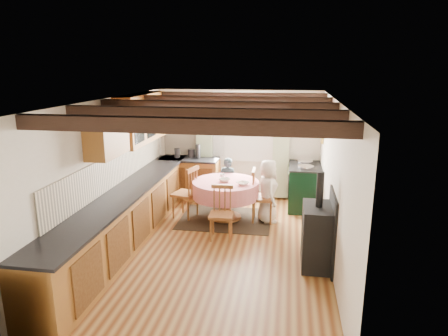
% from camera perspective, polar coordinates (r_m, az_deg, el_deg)
% --- Properties ---
extents(floor, '(3.60, 5.50, 0.00)m').
position_cam_1_polar(floor, '(6.71, -1.13, -11.26)').
color(floor, '#A1773B').
rests_on(floor, ground).
extents(ceiling, '(3.60, 5.50, 0.00)m').
position_cam_1_polar(ceiling, '(6.07, -1.25, 9.63)').
color(ceiling, white).
rests_on(ceiling, ground).
extents(wall_back, '(3.60, 0.00, 2.40)m').
position_cam_1_polar(wall_back, '(8.93, 2.04, 3.38)').
color(wall_back, silver).
rests_on(wall_back, ground).
extents(wall_front, '(3.60, 0.00, 2.40)m').
position_cam_1_polar(wall_front, '(3.79, -8.99, -12.55)').
color(wall_front, silver).
rests_on(wall_front, ground).
extents(wall_left, '(0.00, 5.50, 2.40)m').
position_cam_1_polar(wall_left, '(6.83, -16.20, -0.63)').
color(wall_left, silver).
rests_on(wall_left, ground).
extents(wall_right, '(0.00, 5.50, 2.40)m').
position_cam_1_polar(wall_right, '(6.22, 15.35, -2.03)').
color(wall_right, silver).
rests_on(wall_right, ground).
extents(beam_a, '(3.60, 0.16, 0.16)m').
position_cam_1_polar(beam_a, '(4.14, -6.35, 6.05)').
color(beam_a, black).
rests_on(beam_a, ceiling).
extents(beam_b, '(3.60, 0.16, 0.16)m').
position_cam_1_polar(beam_b, '(5.10, -3.32, 7.68)').
color(beam_b, black).
rests_on(beam_b, ceiling).
extents(beam_c, '(3.60, 0.16, 0.16)m').
position_cam_1_polar(beam_c, '(6.08, -1.24, 8.78)').
color(beam_c, black).
rests_on(beam_c, ceiling).
extents(beam_d, '(3.60, 0.16, 0.16)m').
position_cam_1_polar(beam_d, '(7.06, 0.27, 9.57)').
color(beam_d, black).
rests_on(beam_d, ceiling).
extents(beam_e, '(3.60, 0.16, 0.16)m').
position_cam_1_polar(beam_e, '(8.04, 1.41, 10.15)').
color(beam_e, black).
rests_on(beam_e, ceiling).
extents(splash_left, '(0.02, 4.50, 0.55)m').
position_cam_1_polar(splash_left, '(7.09, -15.03, -0.02)').
color(splash_left, beige).
rests_on(splash_left, wall_left).
extents(splash_back, '(1.40, 0.02, 0.55)m').
position_cam_1_polar(splash_back, '(9.09, -4.25, 3.55)').
color(splash_back, beige).
rests_on(splash_back, wall_back).
extents(base_cabinet_left, '(0.60, 5.30, 0.88)m').
position_cam_1_polar(base_cabinet_left, '(6.94, -13.51, -6.81)').
color(base_cabinet_left, '#8E5A1E').
rests_on(base_cabinet_left, floor).
extents(base_cabinet_back, '(1.30, 0.60, 0.88)m').
position_cam_1_polar(base_cabinet_back, '(9.01, -4.89, -1.53)').
color(base_cabinet_back, '#8E5A1E').
rests_on(base_cabinet_back, floor).
extents(worktop_left, '(0.64, 5.30, 0.04)m').
position_cam_1_polar(worktop_left, '(6.79, -13.58, -3.20)').
color(worktop_left, black).
rests_on(worktop_left, base_cabinet_left).
extents(worktop_back, '(1.30, 0.64, 0.04)m').
position_cam_1_polar(worktop_back, '(8.88, -4.98, 1.29)').
color(worktop_back, black).
rests_on(worktop_back, base_cabinet_back).
extents(wall_cabinet_glass, '(0.34, 1.80, 0.90)m').
position_cam_1_polar(wall_cabinet_glass, '(7.71, -11.63, 6.99)').
color(wall_cabinet_glass, '#8E5A1E').
rests_on(wall_cabinet_glass, wall_left).
extents(wall_cabinet_solid, '(0.34, 0.90, 0.70)m').
position_cam_1_polar(wall_cabinet_solid, '(6.35, -16.39, 4.72)').
color(wall_cabinet_solid, '#8E5A1E').
rests_on(wall_cabinet_solid, wall_left).
extents(window_frame, '(1.34, 0.03, 1.54)m').
position_cam_1_polar(window_frame, '(8.83, 2.70, 5.89)').
color(window_frame, white).
rests_on(window_frame, wall_back).
extents(window_pane, '(1.20, 0.01, 1.40)m').
position_cam_1_polar(window_pane, '(8.84, 2.70, 5.89)').
color(window_pane, white).
rests_on(window_pane, wall_back).
extents(curtain_left, '(0.35, 0.10, 2.10)m').
position_cam_1_polar(curtain_left, '(8.98, -2.81, 2.78)').
color(curtain_left, '#B1BD8E').
rests_on(curtain_left, wall_back).
extents(curtain_right, '(0.35, 0.10, 2.10)m').
position_cam_1_polar(curtain_right, '(8.78, 8.11, 2.40)').
color(curtain_right, '#B1BD8E').
rests_on(curtain_right, wall_back).
extents(curtain_rod, '(2.00, 0.03, 0.03)m').
position_cam_1_polar(curtain_rod, '(8.68, 2.68, 9.73)').
color(curtain_rod, black).
rests_on(curtain_rod, wall_back).
extents(wall_picture, '(0.04, 0.50, 0.60)m').
position_cam_1_polar(wall_picture, '(8.36, 13.85, 5.69)').
color(wall_picture, gold).
rests_on(wall_picture, wall_right).
extents(wall_plate, '(0.30, 0.02, 0.30)m').
position_cam_1_polar(wall_plate, '(8.75, 8.92, 6.31)').
color(wall_plate, silver).
rests_on(wall_plate, wall_back).
extents(rug, '(1.75, 1.36, 0.01)m').
position_cam_1_polar(rug, '(7.86, 0.24, -7.25)').
color(rug, '#2E251A').
rests_on(rug, floor).
extents(dining_table, '(1.27, 1.27, 0.77)m').
position_cam_1_polar(dining_table, '(7.72, 0.24, -4.65)').
color(dining_table, pink).
rests_on(dining_table, floor).
extents(chair_near, '(0.42, 0.44, 0.93)m').
position_cam_1_polar(chair_near, '(6.85, -0.41, -6.46)').
color(chair_near, olive).
rests_on(chair_near, floor).
extents(chair_left, '(0.57, 0.55, 1.03)m').
position_cam_1_polar(chair_left, '(7.84, -5.57, -3.41)').
color(chair_left, olive).
rests_on(chair_left, floor).
extents(chair_right, '(0.47, 0.45, 1.02)m').
position_cam_1_polar(chair_right, '(7.63, 5.54, -3.95)').
color(chair_right, olive).
rests_on(chair_right, floor).
extents(aga_range, '(0.65, 1.01, 0.93)m').
position_cam_1_polar(aga_range, '(8.49, 11.39, -2.57)').
color(aga_range, black).
rests_on(aga_range, floor).
extents(cast_iron_stove, '(0.43, 0.72, 1.44)m').
position_cam_1_polar(cast_iron_stove, '(6.03, 13.27, -7.21)').
color(cast_iron_stove, black).
rests_on(cast_iron_stove, floor).
extents(child_far, '(0.43, 0.33, 1.06)m').
position_cam_1_polar(child_far, '(8.37, 0.56, -2.06)').
color(child_far, '#26383E').
rests_on(child_far, floor).
extents(child_right, '(0.53, 0.67, 1.21)m').
position_cam_1_polar(child_right, '(7.61, 6.26, -3.29)').
color(child_right, beige).
rests_on(child_right, floor).
extents(bowl_a, '(0.31, 0.31, 0.05)m').
position_cam_1_polar(bowl_a, '(7.39, 2.73, -2.22)').
color(bowl_a, silver).
rests_on(bowl_a, dining_table).
extents(bowl_b, '(0.26, 0.26, 0.06)m').
position_cam_1_polar(bowl_b, '(7.58, 0.07, -1.73)').
color(bowl_b, silver).
rests_on(bowl_b, dining_table).
extents(cup, '(0.12, 0.12, 0.09)m').
position_cam_1_polar(cup, '(7.79, -0.22, -1.16)').
color(cup, silver).
rests_on(cup, dining_table).
extents(canister_tall, '(0.12, 0.12, 0.21)m').
position_cam_1_polar(canister_tall, '(8.92, -6.71, 2.15)').
color(canister_tall, '#262628').
rests_on(canister_tall, worktop_back).
extents(canister_wide, '(0.16, 0.16, 0.18)m').
position_cam_1_polar(canister_wide, '(8.95, -4.66, 2.13)').
color(canister_wide, '#262628').
rests_on(canister_wide, worktop_back).
extents(canister_slim, '(0.11, 0.11, 0.31)m').
position_cam_1_polar(canister_slim, '(8.82, -3.74, 2.40)').
color(canister_slim, '#262628').
rests_on(canister_slim, worktop_back).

